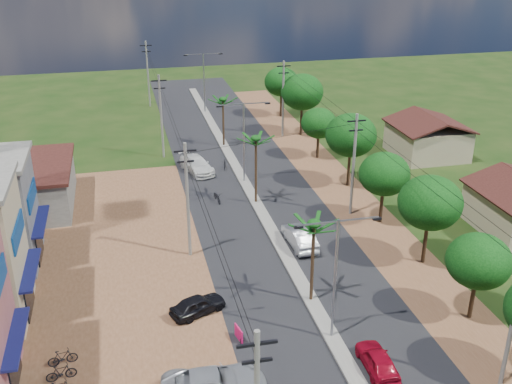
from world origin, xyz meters
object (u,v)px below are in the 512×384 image
(car_silver_mid, at_px, (300,237))
(car_parked_dark, at_px, (198,305))
(car_red_near, at_px, (377,361))
(roadside_sign, at_px, (239,334))
(moto_rider_east, at_px, (380,371))
(car_white_far, at_px, (197,165))

(car_silver_mid, relative_size, car_parked_dark, 1.26)
(car_red_near, distance_m, roadside_sign, 8.26)
(moto_rider_east, bearing_deg, car_parked_dark, -53.96)
(car_white_far, bearing_deg, roadside_sign, -108.49)
(car_white_far, height_order, moto_rider_east, car_white_far)
(moto_rider_east, xyz_separation_m, roadside_sign, (-6.90, 4.99, 0.00))
(car_white_far, xyz_separation_m, moto_rider_east, (5.51, -32.70, -0.32))
(car_red_near, xyz_separation_m, car_parked_dark, (-9.00, 7.66, -0.02))
(car_red_near, xyz_separation_m, roadside_sign, (-7.00, 4.39, -0.19))
(car_red_near, xyz_separation_m, car_silver_mid, (0.00, 14.78, 0.12))
(car_white_far, relative_size, moto_rider_east, 3.12)
(car_red_near, relative_size, moto_rider_east, 2.22)
(moto_rider_east, height_order, roadside_sign, roadside_sign)
(car_white_far, bearing_deg, moto_rider_east, -96.05)
(car_white_far, relative_size, car_parked_dark, 1.44)
(car_white_far, distance_m, moto_rider_east, 33.16)
(car_silver_mid, distance_m, moto_rider_east, 15.39)
(car_parked_dark, distance_m, moto_rider_east, 12.15)
(car_red_near, xyz_separation_m, moto_rider_east, (-0.10, -0.60, -0.19))
(car_parked_dark, height_order, moto_rider_east, car_parked_dark)
(car_silver_mid, bearing_deg, moto_rider_east, 87.48)
(car_silver_mid, distance_m, car_parked_dark, 11.48)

